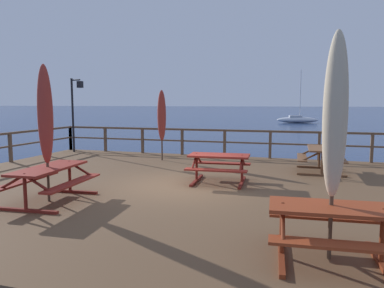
% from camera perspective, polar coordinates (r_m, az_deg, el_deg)
% --- Properties ---
extents(ground_plane, '(600.00, 600.00, 0.00)m').
position_cam_1_polar(ground_plane, '(9.75, -1.43, -11.22)').
color(ground_plane, navy).
extents(wooden_deck, '(14.67, 11.15, 0.82)m').
position_cam_1_polar(wooden_deck, '(9.63, -1.44, -8.90)').
color(wooden_deck, brown).
rests_on(wooden_deck, ground).
extents(railing_waterside_far, '(14.47, 0.10, 1.09)m').
position_cam_1_polar(railing_waterside_far, '(14.61, 5.16, 0.96)').
color(railing_waterside_far, brown).
rests_on(railing_waterside_far, wooden_deck).
extents(picnic_table_back_right, '(1.73, 1.51, 0.78)m').
position_cam_1_polar(picnic_table_back_right, '(5.35, 21.03, -11.32)').
color(picnic_table_back_right, '#993819').
rests_on(picnic_table_back_right, wooden_deck).
extents(picnic_table_mid_left, '(1.52, 2.04, 0.78)m').
position_cam_1_polar(picnic_table_mid_left, '(8.50, -21.51, -4.74)').
color(picnic_table_mid_left, maroon).
rests_on(picnic_table_mid_left, wooden_deck).
extents(picnic_table_back_left, '(1.42, 1.71, 0.78)m').
position_cam_1_polar(picnic_table_back_left, '(11.95, 19.59, -1.57)').
color(picnic_table_back_left, brown).
rests_on(picnic_table_back_left, wooden_deck).
extents(picnic_table_front_left, '(1.68, 1.49, 0.78)m').
position_cam_1_polar(picnic_table_front_left, '(9.80, 4.27, -2.93)').
color(picnic_table_front_left, maroon).
rests_on(picnic_table_front_left, wooden_deck).
extents(patio_umbrella_short_back, '(0.32, 0.32, 3.10)m').
position_cam_1_polar(patio_umbrella_short_back, '(5.17, 21.56, 4.06)').
color(patio_umbrella_short_back, '#4C3828').
rests_on(patio_umbrella_short_back, wooden_deck).
extents(patio_umbrella_short_mid, '(0.32, 0.32, 2.97)m').
position_cam_1_polar(patio_umbrella_short_mid, '(8.39, -22.05, 4.23)').
color(patio_umbrella_short_mid, '#4C3828').
rests_on(patio_umbrella_short_mid, wooden_deck).
extents(patio_umbrella_tall_mid_left, '(0.32, 0.32, 2.62)m').
position_cam_1_polar(patio_umbrella_tall_mid_left, '(13.58, -4.78, 4.44)').
color(patio_umbrella_tall_mid_left, '#4C3828').
rests_on(patio_umbrella_tall_mid_left, wooden_deck).
extents(lamp_post_hooked, '(0.67, 0.31, 3.20)m').
position_cam_1_polar(lamp_post_hooked, '(16.53, -17.86, 6.05)').
color(lamp_post_hooked, black).
rests_on(lamp_post_hooked, wooden_deck).
extents(sailboat_distant, '(6.21, 2.79, 7.72)m').
position_cam_1_polar(sailboat_distant, '(56.12, 16.22, 3.72)').
color(sailboat_distant, silver).
rests_on(sailboat_distant, ground).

